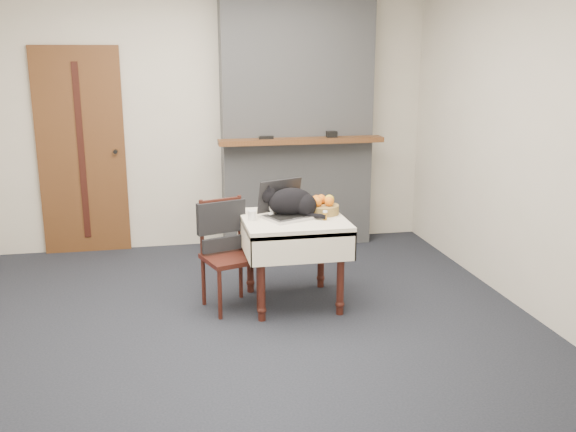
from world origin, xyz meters
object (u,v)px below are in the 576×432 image
Objects in this scene: side_table at (293,232)px; cream_jar at (252,215)px; cat at (292,202)px; chair at (225,238)px; laptop at (286,208)px; pill_bottle at (325,215)px; fruit_basket at (323,207)px; door at (82,152)px.

cream_jar is at bearing -177.50° from side_table.
cat is (-0.00, 0.04, 0.22)m from side_table.
cat is 0.58× the size of chair.
laptop is 0.56× the size of chair.
cream_jar is 0.55m from pill_bottle.
cream_jar is at bearing 168.67° from pill_bottle.
pill_bottle is 0.79m from chair.
side_table is 1.65× the size of laptop.
cream_jar is at bearing -155.49° from cat.
chair reaches higher than pill_bottle.
fruit_basket is (0.03, 0.19, 0.02)m from pill_bottle.
pill_bottle reaches higher than side_table.
door is 7.87× the size of fruit_basket.
chair is at bearing 153.17° from laptop.
pill_bottle is at bearing -32.66° from chair.
pill_bottle is at bearing -98.85° from fruit_basket.
cream_jar is 0.09× the size of chair.
cream_jar is 0.29× the size of fruit_basket.
door is 2.36× the size of chair.
door is at bearing 128.62° from cream_jar.
laptop is at bearing -21.98° from chair.
cat reaches higher than side_table.
cat is (0.05, -0.00, 0.04)m from laptop.
laptop is at bearing -165.78° from cat.
side_table is 10.72× the size of cream_jar.
side_table is 0.31m from fruit_basket.
pill_bottle is at bearing -29.16° from side_table.
cream_jar is at bearing -51.38° from door.
laptop is (-0.05, 0.04, 0.18)m from side_table.
cat is 6.78× the size of cream_jar.
cat is at bearing -44.67° from door.
laptop is 1.86× the size of fruit_basket.
cat is 1.94× the size of fruit_basket.
laptop is 6.53× the size of pill_bottle.
cream_jar is (-0.32, -0.05, -0.07)m from cat.
side_table is 0.36m from cream_jar.
fruit_basket is at bearing -16.69° from laptop.
side_table is 0.19m from laptop.
fruit_basket is 0.30× the size of chair.
chair is at bearing 156.51° from cream_jar.
door reaches higher than chair.
laptop is 6.51× the size of cream_jar.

